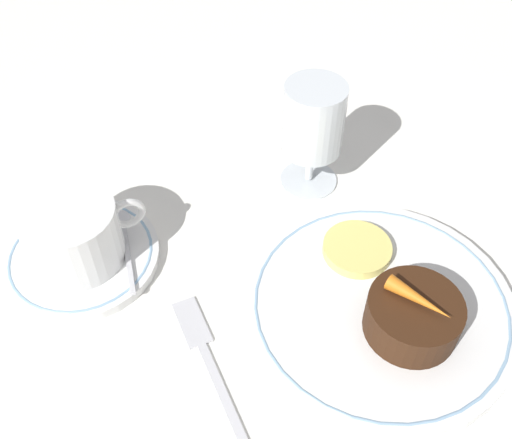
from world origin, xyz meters
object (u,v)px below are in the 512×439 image
object	(u,v)px
dinner_plate	(380,307)
dessert_cake	(413,316)
wine_glass	(313,125)
coffee_cup	(73,233)
fork	(213,371)

from	to	relation	value
dinner_plate	dessert_cake	bearing A→B (deg)	-76.55
dinner_plate	wine_glass	world-z (taller)	wine_glass
coffee_cup	fork	distance (m)	0.18
dessert_cake	coffee_cup	bearing A→B (deg)	138.93
wine_glass	fork	xyz separation A→B (m)	(-0.18, -0.17, -0.07)
dinner_plate	wine_glass	distance (m)	0.19
wine_glass	fork	bearing A→B (deg)	-137.65
coffee_cup	dinner_plate	bearing A→B (deg)	-37.25
wine_glass	fork	distance (m)	0.26
fork	dessert_cake	size ratio (longest dim) A/B	2.50
dinner_plate	coffee_cup	size ratio (longest dim) A/B	2.10
dinner_plate	dessert_cake	xyz separation A→B (m)	(0.01, -0.03, 0.02)
fork	wine_glass	bearing A→B (deg)	42.35
dinner_plate	wine_glass	xyz separation A→B (m)	(0.03, 0.18, 0.07)
fork	dessert_cake	world-z (taller)	dessert_cake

